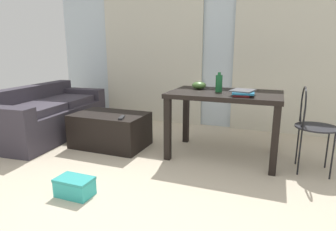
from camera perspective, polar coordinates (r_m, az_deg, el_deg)
name	(u,v)px	position (r m, az deg, el deg)	size (l,w,h in m)	color
ground_plane	(178,170)	(3.00, 1.93, -10.92)	(7.31, 7.31, 0.00)	beige
wall_back	(219,42)	(4.60, 10.32, 14.38)	(5.85, 0.10, 2.67)	silver
curtains	(218,52)	(4.51, 10.03, 12.57)	(4.00, 0.03, 2.38)	beige
couch	(47,116)	(4.43, -23.34, -0.05)	(1.00, 1.87, 0.71)	#38333D
coffee_table	(110,130)	(3.71, -11.55, -2.88)	(0.92, 0.60, 0.43)	black
craft_table	(225,102)	(3.26, 11.39, 2.73)	(1.22, 0.78, 0.76)	black
wire_chair	(310,119)	(3.15, 26.77, -0.71)	(0.41, 0.41, 0.87)	black
bottle_near	(219,83)	(3.23, 10.26, 6.44)	(0.08, 0.08, 0.22)	#195B2D
bowl	(199,85)	(3.44, 6.29, 6.09)	(0.17, 0.17, 0.09)	#477033
book_stack	(243,92)	(3.04, 14.92, 4.52)	(0.26, 0.31, 0.06)	red
scissors	(238,90)	(3.45, 13.99, 5.09)	(0.10, 0.04, 0.00)	#9EA0A5
tv_remote_primary	(122,117)	(3.38, -9.34, -0.38)	(0.05, 0.18, 0.02)	#232326
shoebox	(75,187)	(2.61, -18.33, -13.50)	(0.31, 0.20, 0.16)	#33B2AD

